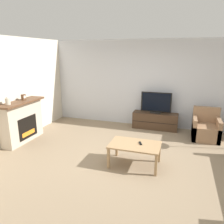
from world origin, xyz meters
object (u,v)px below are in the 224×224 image
mantel_clock (24,97)px  coffee_table (135,147)px  fireplace (22,121)px  tv (156,103)px  mantel_vase_left (8,101)px  remote (140,143)px  tv_stand (155,121)px  armchair (206,129)px

mantel_clock → coffee_table: size_ratio=0.14×
fireplace → tv: 3.85m
mantel_clock → tv: bearing=31.0°
tv → mantel_vase_left: bearing=-142.4°
fireplace → mantel_clock: (0.02, 0.14, 0.61)m
tv → remote: size_ratio=5.91×
mantel_vase_left → fireplace: bearing=92.3°
tv → coffee_table: tv is taller
fireplace → tv_stand: size_ratio=1.02×
fireplace → armchair: size_ratio=1.66×
tv_stand → armchair: armchair is taller
mantel_vase_left → coffee_table: mantel_vase_left is taller
armchair → remote: bearing=-125.7°
fireplace → mantel_vase_left: (0.02, -0.41, 0.63)m
tv_stand → tv: tv is taller
tv → mantel_clock: bearing=-149.0°
remote → mantel_vase_left: bearing=158.9°
fireplace → tv_stand: 3.85m
coffee_table → mantel_clock: bearing=170.8°
fireplace → coffee_table: bearing=-6.6°
mantel_vase_left → coffee_table: bearing=1.0°
armchair → coffee_table: (-1.54, -2.05, 0.14)m
mantel_clock → remote: bearing=-7.9°
mantel_clock → remote: 3.31m
fireplace → remote: (3.22, -0.31, -0.08)m
mantel_vase_left → remote: mantel_vase_left is taller
tv → armchair: (1.42, -0.38, -0.53)m
tv_stand → fireplace: bearing=-147.4°
mantel_vase_left → tv_stand: (3.22, 2.49, -0.93)m
mantel_clock → fireplace: bearing=-97.2°
tv_stand → coffee_table: tv_stand is taller
tv → tv_stand: bearing=90.0°
remote → fireplace: bearing=151.5°
mantel_clock → tv_stand: bearing=31.0°
tv → coffee_table: 2.47m
coffee_table → armchair: bearing=53.1°
mantel_clock → remote: mantel_clock is taller
tv_stand → tv: size_ratio=1.50×
armchair → remote: (-1.44, -2.00, 0.20)m
mantel_clock → tv: mantel_clock is taller
coffee_table → mantel_vase_left: bearing=-179.0°
mantel_vase_left → mantel_clock: bearing=89.9°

